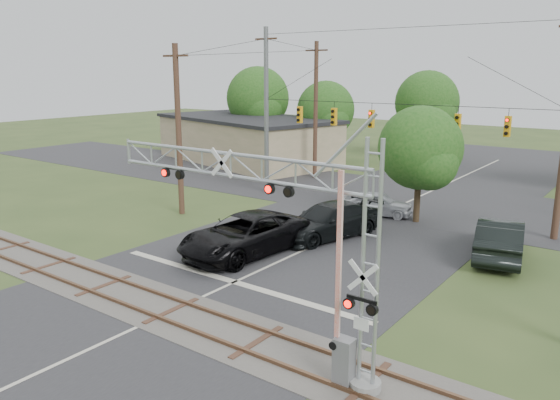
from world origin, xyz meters
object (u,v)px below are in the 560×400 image
Objects in this scene: commercial_building at (246,139)px; sedan_silver at (377,203)px; crossing_gantry at (278,224)px; car_dark at (328,221)px; traffic_signal_span at (406,120)px; pickup_black at (245,235)px.

sedan_silver is at bearing -14.78° from commercial_building.
crossing_gantry reaches higher than car_dark.
traffic_signal_span reaches higher than crossing_gantry.
commercial_building is (-17.66, 21.29, 1.20)m from pickup_black.
sedan_silver is (-1.10, -1.08, -5.01)m from traffic_signal_span.
car_dark is 1.44× the size of sedan_silver.
traffic_signal_span is at bearing -11.05° from commercial_building.
pickup_black is 10.47m from sedan_silver.
commercial_building reaches higher than car_dark.
car_dark is at bearing 165.01° from sedan_silver.
traffic_signal_span is 4.50× the size of sedan_silver.
crossing_gantry is at bearing -77.09° from traffic_signal_span.
pickup_black is 27.68m from commercial_building.
sedan_silver is 0.21× the size of commercial_building.
crossing_gantry is at bearing -177.60° from sedan_silver.
traffic_signal_span is (-4.21, 18.36, 1.45)m from crossing_gantry.
pickup_black is 4.97m from car_dark.
sedan_silver is at bearing 106.84° from car_dark.
traffic_signal_span is 12.70m from pickup_black.
crossing_gantry is 1.45× the size of pickup_black.
car_dark is (-1.13, -6.75, -4.85)m from traffic_signal_span.
traffic_signal_span reaches higher than pickup_black.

